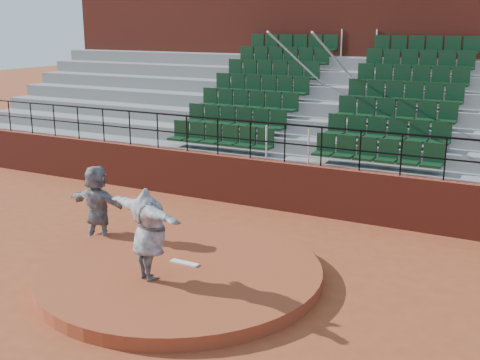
% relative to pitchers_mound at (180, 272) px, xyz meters
% --- Properties ---
extents(ground, '(90.00, 90.00, 0.00)m').
position_rel_pitchers_mound_xyz_m(ground, '(0.00, 0.00, -0.12)').
color(ground, brown).
rests_on(ground, ground).
extents(pitchers_mound, '(5.50, 5.50, 0.25)m').
position_rel_pitchers_mound_xyz_m(pitchers_mound, '(0.00, 0.00, 0.00)').
color(pitchers_mound, '#973F21').
rests_on(pitchers_mound, ground).
extents(pitching_rubber, '(0.60, 0.15, 0.03)m').
position_rel_pitchers_mound_xyz_m(pitching_rubber, '(0.00, 0.15, 0.14)').
color(pitching_rubber, white).
rests_on(pitching_rubber, pitchers_mound).
extents(boundary_wall, '(24.00, 0.30, 1.30)m').
position_rel_pitchers_mound_xyz_m(boundary_wall, '(0.00, 5.00, 0.53)').
color(boundary_wall, maroon).
rests_on(boundary_wall, ground).
extents(wall_railing, '(24.04, 0.05, 1.03)m').
position_rel_pitchers_mound_xyz_m(wall_railing, '(0.00, 5.00, 1.90)').
color(wall_railing, black).
rests_on(wall_railing, boundary_wall).
extents(seating_deck, '(24.00, 5.97, 4.63)m').
position_rel_pitchers_mound_xyz_m(seating_deck, '(0.00, 8.65, 1.32)').
color(seating_deck, gray).
rests_on(seating_deck, ground).
extents(press_box_facade, '(24.00, 3.00, 7.10)m').
position_rel_pitchers_mound_xyz_m(press_box_facade, '(0.00, 12.60, 3.43)').
color(press_box_facade, maroon).
rests_on(press_box_facade, ground).
extents(pitcher, '(2.20, 1.31, 1.74)m').
position_rel_pitchers_mound_xyz_m(pitcher, '(-0.18, -0.73, 0.99)').
color(pitcher, black).
rests_on(pitcher, pitchers_mound).
extents(fielder, '(1.70, 0.58, 1.82)m').
position_rel_pitchers_mound_xyz_m(fielder, '(-2.64, 0.74, 0.78)').
color(fielder, black).
rests_on(fielder, ground).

